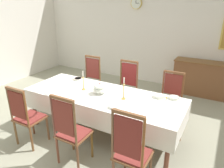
% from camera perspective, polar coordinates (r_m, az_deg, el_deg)
% --- Properties ---
extents(ground, '(7.67, 6.07, 0.04)m').
position_cam_1_polar(ground, '(4.14, -2.60, -13.10)').
color(ground, gray).
extents(back_wall, '(7.67, 0.08, 3.05)m').
position_cam_1_polar(back_wall, '(6.28, 12.40, 13.68)').
color(back_wall, silver).
rests_on(back_wall, ground).
extents(dining_table, '(2.84, 1.05, 0.78)m').
position_cam_1_polar(dining_table, '(3.80, -2.51, -3.75)').
color(dining_table, brown).
rests_on(dining_table, ground).
extents(tablecloth, '(2.86, 1.07, 0.36)m').
position_cam_1_polar(tablecloth, '(3.81, -2.51, -3.96)').
color(tablecloth, white).
rests_on(tablecloth, dining_table).
extents(chair_south_a, '(0.44, 0.42, 1.09)m').
position_cam_1_polar(chair_south_a, '(3.81, -22.09, -7.82)').
color(chair_south_a, brown).
rests_on(chair_south_a, ground).
extents(chair_north_a, '(0.44, 0.42, 1.14)m').
position_cam_1_polar(chair_north_a, '(5.04, -5.86, 1.06)').
color(chair_north_a, brown).
rests_on(chair_north_a, ground).
extents(chair_south_b, '(0.44, 0.42, 1.16)m').
position_cam_1_polar(chair_south_b, '(3.19, -11.09, -12.05)').
color(chair_south_b, brown).
rests_on(chair_south_b, ground).
extents(chair_north_b, '(0.44, 0.42, 1.15)m').
position_cam_1_polar(chair_north_b, '(4.59, 3.83, -0.86)').
color(chair_north_b, brown).
rests_on(chair_north_b, ground).
extents(chair_south_c, '(0.44, 0.42, 1.19)m').
position_cam_1_polar(chair_south_c, '(2.76, 5.12, -17.41)').
color(chair_south_c, brown).
rests_on(chair_south_c, ground).
extents(chair_north_c, '(0.44, 0.42, 1.06)m').
position_cam_1_polar(chair_north_c, '(4.32, 15.35, -3.57)').
color(chair_north_c, brown).
rests_on(chair_north_c, ground).
extents(soup_tureen, '(0.24, 0.24, 0.20)m').
position_cam_1_polar(soup_tureen, '(3.76, -3.30, -1.22)').
color(soup_tureen, silver).
rests_on(soup_tureen, tablecloth).
extents(candlestick_west, '(0.07, 0.07, 0.36)m').
position_cam_1_polar(candlestick_west, '(3.93, -7.72, 0.45)').
color(candlestick_west, gold).
rests_on(candlestick_west, tablecloth).
extents(candlestick_east, '(0.07, 0.07, 0.39)m').
position_cam_1_polar(candlestick_east, '(3.52, 3.19, -1.72)').
color(candlestick_east, gold).
rests_on(candlestick_east, tablecloth).
extents(bowl_near_left, '(0.20, 0.20, 0.04)m').
position_cam_1_polar(bowl_near_left, '(3.72, 12.52, -3.15)').
color(bowl_near_left, silver).
rests_on(bowl_near_left, tablecloth).
extents(bowl_near_right, '(0.17, 0.17, 0.04)m').
position_cam_1_polar(bowl_near_right, '(4.49, -9.11, 1.38)').
color(bowl_near_right, silver).
rests_on(bowl_near_right, tablecloth).
extents(bowl_far_left, '(0.17, 0.17, 0.04)m').
position_cam_1_polar(bowl_far_left, '(3.30, 0.48, -6.05)').
color(bowl_far_left, silver).
rests_on(bowl_far_left, tablecloth).
extents(bowl_far_right, '(0.18, 0.18, 0.04)m').
position_cam_1_polar(bowl_far_right, '(3.73, 16.32, -3.51)').
color(bowl_far_right, silver).
rests_on(bowl_far_right, tablecloth).
extents(spoon_primary, '(0.05, 0.18, 0.01)m').
position_cam_1_polar(spoon_primary, '(3.73, 14.43, -3.65)').
color(spoon_primary, gold).
rests_on(spoon_primary, tablecloth).
extents(spoon_secondary, '(0.03, 0.18, 0.01)m').
position_cam_1_polar(spoon_secondary, '(4.58, -10.04, 1.50)').
color(spoon_secondary, gold).
rests_on(spoon_secondary, tablecloth).
extents(sideboard, '(1.44, 0.48, 0.90)m').
position_cam_1_polar(sideboard, '(5.97, 23.06, 1.40)').
color(sideboard, brown).
rests_on(sideboard, ground).
extents(mounted_clock, '(0.32, 0.06, 0.32)m').
position_cam_1_polar(mounted_clock, '(6.40, 6.56, 20.79)').
color(mounted_clock, '#D1B251').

